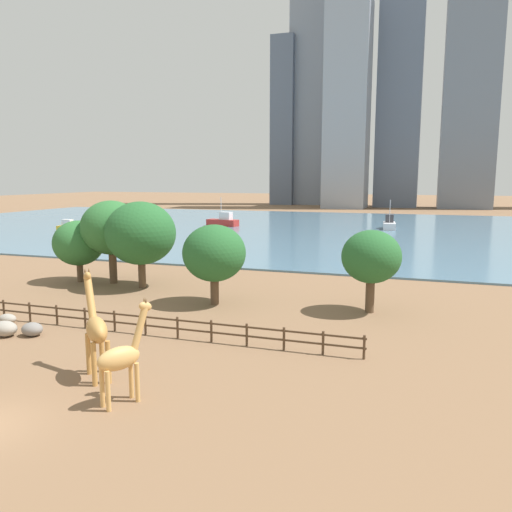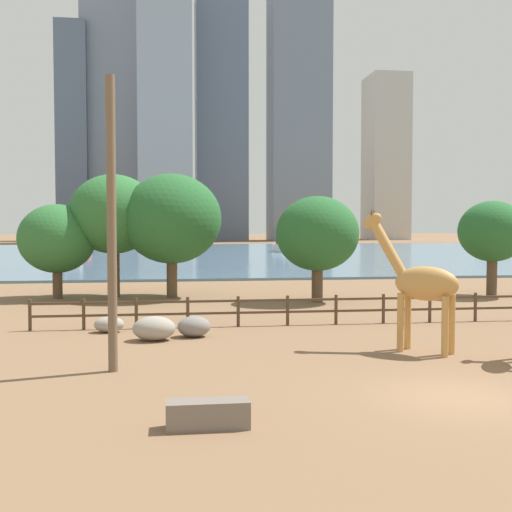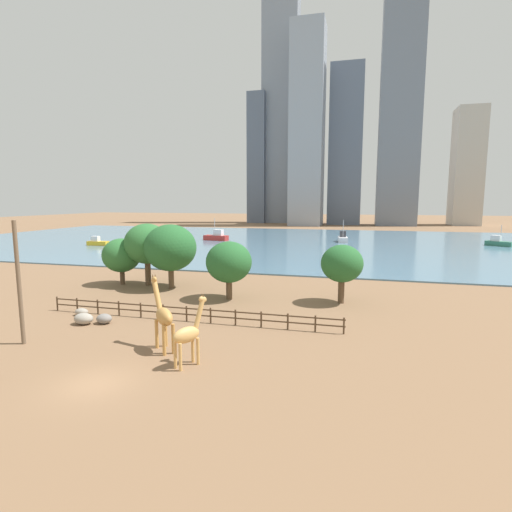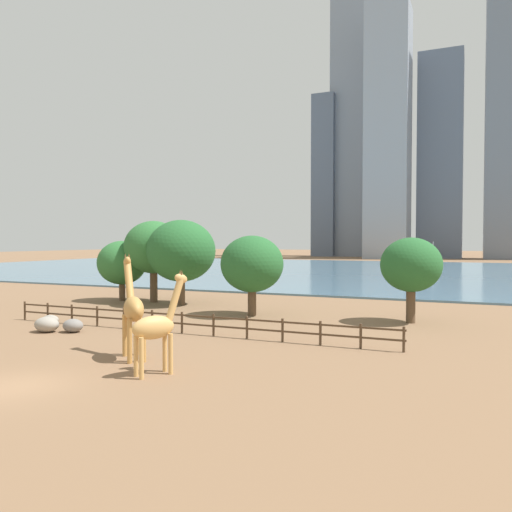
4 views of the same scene
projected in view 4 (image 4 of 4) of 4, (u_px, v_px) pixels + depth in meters
ground_plane at (377, 271)px, 92.49m from camera, size 400.00×400.00×0.00m
harbor_water at (375, 271)px, 89.74m from camera, size 180.00×86.00×0.20m
giraffe_tall at (156, 327)px, 20.76m from camera, size 1.73×2.53×4.35m
giraffe_companion at (133, 308)px, 23.70m from camera, size 3.00×2.94×4.96m
boulder_near_fence at (50, 320)px, 33.20m from camera, size 1.21×0.86×0.65m
boulder_by_pole at (73, 326)px, 30.46m from camera, size 1.29×1.08×0.81m
boulder_small at (47, 324)px, 30.53m from camera, size 1.62×1.23×0.92m
enclosure_fence at (182, 321)px, 30.10m from camera, size 26.12×0.14×1.30m
tree_left_large at (411, 265)px, 33.82m from camera, size 4.11×4.11×5.82m
tree_center_broad at (181, 251)px, 43.21m from camera, size 5.96×5.96×7.40m
tree_right_tall at (154, 248)px, 45.36m from camera, size 5.31×5.31×7.39m
tree_left_small at (252, 264)px, 37.03m from camera, size 4.69×4.69×5.98m
tree_right_small at (122, 263)px, 46.34m from camera, size 4.52×4.52×5.58m
boat_ferry at (433, 266)px, 88.52m from camera, size 2.62×6.02×5.27m
boat_sailboat at (115, 267)px, 89.37m from camera, size 4.74×1.99×2.04m
boat_tug at (264, 264)px, 96.78m from camera, size 6.40×3.12×5.52m
skyline_block_central at (354, 110)px, 175.97m from camera, size 15.46×9.01×103.41m
skyline_tower_glass at (326, 177)px, 178.96m from camera, size 8.02×10.52×57.13m
skyline_block_left at (388, 133)px, 153.87m from camera, size 12.90×12.87×77.55m
skyline_tower_short at (440, 157)px, 159.54m from camera, size 13.40×13.34×64.43m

